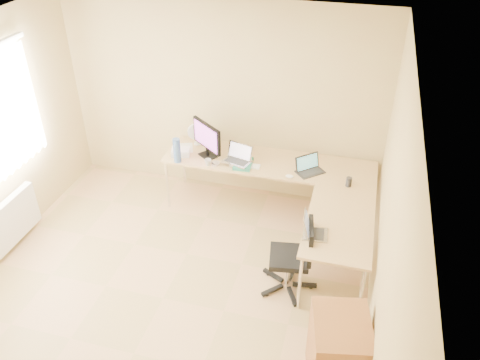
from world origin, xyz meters
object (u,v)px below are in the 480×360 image
(monitor, at_px, (207,140))
(water_bottle, at_px, (177,150))
(desk_main, at_px, (268,186))
(desk_fan, at_px, (197,134))
(mug, at_px, (208,162))
(desk_return, at_px, (336,248))
(laptop_return, at_px, (316,227))
(laptop_black, at_px, (311,165))
(cabinet, at_px, (338,356))
(keyboard, at_px, (245,165))
(laptop_center, at_px, (237,154))
(office_chair, at_px, (289,251))

(monitor, relative_size, water_bottle, 1.71)
(desk_main, distance_m, monitor, 0.99)
(desk_fan, bearing_deg, monitor, -73.28)
(mug, bearing_deg, desk_main, 21.59)
(desk_return, bearing_deg, laptop_return, -129.02)
(mug, height_order, laptop_return, laptop_return)
(water_bottle, relative_size, laptop_return, 1.09)
(monitor, relative_size, laptop_black, 1.68)
(laptop_black, height_order, cabinet, laptop_black)
(laptop_return, bearing_deg, monitor, 47.47)
(monitor, bearing_deg, desk_main, 43.22)
(desk_main, xyz_separation_m, monitor, (-0.78, -0.07, 0.60))
(monitor, bearing_deg, water_bottle, -107.02)
(keyboard, bearing_deg, monitor, 165.59)
(laptop_center, bearing_deg, water_bottle, -156.18)
(keyboard, distance_m, office_chair, 1.41)
(desk_return, relative_size, laptop_center, 3.91)
(desk_main, bearing_deg, office_chair, -68.99)
(desk_fan, bearing_deg, laptop_black, -35.08)
(office_chair, relative_size, cabinet, 1.08)
(mug, height_order, water_bottle, water_bottle)
(desk_main, relative_size, laptop_return, 9.03)
(laptop_black, bearing_deg, office_chair, -133.89)
(desk_main, height_order, mug, mug)
(mug, height_order, cabinet, mug)
(desk_return, distance_m, desk_fan, 2.38)
(keyboard, bearing_deg, desk_return, -36.23)
(monitor, distance_m, laptop_black, 1.32)
(laptop_black, distance_m, cabinet, 2.38)
(desk_fan, relative_size, laptop_return, 0.96)
(keyboard, relative_size, cabinet, 0.46)
(laptop_black, bearing_deg, keyboard, 141.53)
(desk_return, height_order, monitor, monitor)
(office_chair, height_order, cabinet, office_chair)
(monitor, distance_m, mug, 0.29)
(water_bottle, height_order, desk_fan, water_bottle)
(water_bottle, relative_size, desk_fan, 1.13)
(water_bottle, bearing_deg, keyboard, 7.94)
(desk_return, distance_m, laptop_black, 1.09)
(keyboard, relative_size, mug, 4.30)
(monitor, height_order, cabinet, monitor)
(laptop_black, xyz_separation_m, mug, (-1.24, -0.16, -0.06))
(desk_return, height_order, water_bottle, water_bottle)
(laptop_return, bearing_deg, office_chair, 98.73)
(desk_main, bearing_deg, laptop_center, -152.55)
(mug, distance_m, office_chair, 1.63)
(laptop_center, relative_size, laptop_return, 1.13)
(mug, relative_size, desk_fan, 0.31)
(desk_main, bearing_deg, laptop_return, -59.44)
(desk_fan, height_order, laptop_return, desk_fan)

